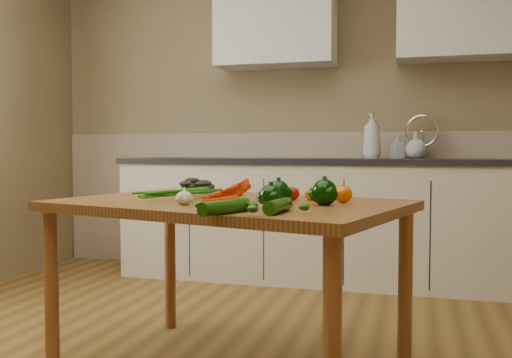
{
  "coord_description": "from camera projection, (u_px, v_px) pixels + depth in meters",
  "views": [
    {
      "loc": [
        0.94,
        -1.95,
        0.97
      ],
      "look_at": [
        0.24,
        0.57,
        0.83
      ],
      "focal_mm": 40.0,
      "sensor_mm": 36.0,
      "label": 1
    }
  ],
  "objects": [
    {
      "name": "tomato_c",
      "position": [
        343.0,
        194.0,
        2.3
      ],
      "size": [
        0.08,
        0.08,
        0.07
      ],
      "primitive_type": "ellipsoid",
      "color": "#DD5F05",
      "rests_on": "table"
    },
    {
      "name": "leafy_greens",
      "position": [
        196.0,
        182.0,
        2.86
      ],
      "size": [
        0.2,
        0.18,
        0.1
      ],
      "primitive_type": null,
      "color": "black",
      "rests_on": "table"
    },
    {
      "name": "zucchini_b",
      "position": [
        225.0,
        207.0,
        1.91
      ],
      "size": [
        0.13,
        0.23,
        0.05
      ],
      "primitive_type": "cylinder",
      "rotation": [
        1.57,
        0.0,
        -0.36
      ],
      "color": "#134307",
      "rests_on": "table"
    },
    {
      "name": "pepper_a",
      "position": [
        278.0,
        192.0,
        2.27
      ],
      "size": [
        0.09,
        0.09,
        0.09
      ],
      "primitive_type": "sphere",
      "color": "black",
      "rests_on": "table"
    },
    {
      "name": "soap_bottle_a",
      "position": [
        372.0,
        135.0,
        4.12
      ],
      "size": [
        0.17,
        0.17,
        0.33
      ],
      "primitive_type": "imported",
      "rotation": [
        0.0,
        0.0,
        3.63
      ],
      "color": "silver",
      "rests_on": "counter_run"
    },
    {
      "name": "upper_cabinets",
      "position": [
        357.0,
        15.0,
        4.17
      ],
      "size": [
        2.15,
        0.35,
        0.7
      ],
      "color": "silver",
      "rests_on": "room"
    },
    {
      "name": "tomato_a",
      "position": [
        292.0,
        193.0,
        2.42
      ],
      "size": [
        0.06,
        0.06,
        0.06
      ],
      "primitive_type": "ellipsoid",
      "color": "#920F02",
      "rests_on": "table"
    },
    {
      "name": "room",
      "position": [
        173.0,
        79.0,
        2.28
      ],
      "size": [
        4.04,
        5.04,
        2.64
      ],
      "color": "brown",
      "rests_on": "ground"
    },
    {
      "name": "table",
      "position": [
        229.0,
        221.0,
        2.4
      ],
      "size": [
        1.59,
        1.24,
        0.75
      ],
      "rotation": [
        0.0,
        0.0,
        -0.27
      ],
      "color": "#935E2A",
      "rests_on": "ground"
    },
    {
      "name": "soap_bottle_b",
      "position": [
        397.0,
        146.0,
        4.15
      ],
      "size": [
        0.11,
        0.11,
        0.18
      ],
      "primitive_type": "imported",
      "rotation": [
        0.0,
        0.0,
        2.24
      ],
      "color": "silver",
      "rests_on": "counter_run"
    },
    {
      "name": "pepper_b",
      "position": [
        325.0,
        193.0,
        2.2
      ],
      "size": [
        0.1,
        0.1,
        0.1
      ],
      "primitive_type": "sphere",
      "color": "black",
      "rests_on": "table"
    },
    {
      "name": "pepper_c",
      "position": [
        271.0,
        196.0,
        2.11
      ],
      "size": [
        0.08,
        0.08,
        0.08
      ],
      "primitive_type": "sphere",
      "color": "black",
      "rests_on": "table"
    },
    {
      "name": "carrot_bunch",
      "position": [
        214.0,
        192.0,
        2.41
      ],
      "size": [
        0.3,
        0.26,
        0.07
      ],
      "primitive_type": null,
      "rotation": [
        0.0,
        0.0,
        -0.27
      ],
      "color": "#E13705",
      "rests_on": "table"
    },
    {
      "name": "tomato_b",
      "position": [
        312.0,
        194.0,
        2.41
      ],
      "size": [
        0.06,
        0.06,
        0.06
      ],
      "primitive_type": "ellipsoid",
      "color": "#DD5F05",
      "rests_on": "table"
    },
    {
      "name": "counter_run",
      "position": [
        312.0,
        218.0,
        4.2
      ],
      "size": [
        2.84,
        0.64,
        1.14
      ],
      "color": "beige",
      "rests_on": "ground"
    },
    {
      "name": "soap_bottle_c",
      "position": [
        416.0,
        145.0,
        4.13
      ],
      "size": [
        0.2,
        0.2,
        0.19
      ],
      "primitive_type": "imported",
      "rotation": [
        0.0,
        0.0,
        5.17
      ],
      "color": "silver",
      "rests_on": "counter_run"
    },
    {
      "name": "zucchini_a",
      "position": [
        278.0,
        206.0,
        1.94
      ],
      "size": [
        0.06,
        0.19,
        0.05
      ],
      "primitive_type": "cylinder",
      "rotation": [
        1.57,
        0.0,
        -0.09
      ],
      "color": "#134307",
      "rests_on": "table"
    },
    {
      "name": "garlic_bulb",
      "position": [
        184.0,
        198.0,
        2.21
      ],
      "size": [
        0.06,
        0.06,
        0.06
      ],
      "primitive_type": "ellipsoid",
      "color": "silver",
      "rests_on": "table"
    }
  ]
}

